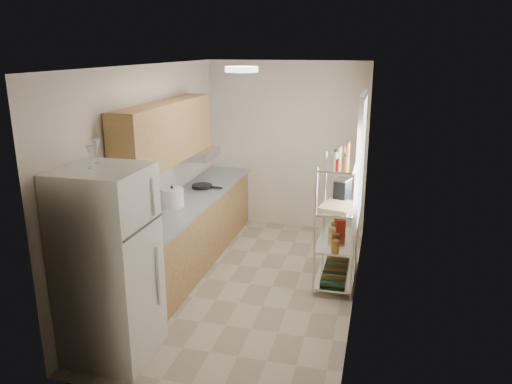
{
  "coord_description": "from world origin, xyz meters",
  "views": [
    {
      "loc": [
        1.45,
        -5.35,
        2.79
      ],
      "look_at": [
        0.01,
        0.25,
        1.1
      ],
      "focal_mm": 35.0,
      "sensor_mm": 36.0,
      "label": 1
    }
  ],
  "objects_px": {
    "refrigerator": "(109,265)",
    "espresso_machine": "(342,189)",
    "frying_pan_large": "(202,186)",
    "rice_cooker": "(172,197)",
    "cutting_board": "(338,206)"
  },
  "relations": [
    {
      "from": "refrigerator",
      "to": "espresso_machine",
      "type": "relative_size",
      "value": 6.79
    },
    {
      "from": "frying_pan_large",
      "to": "rice_cooker",
      "type": "bearing_deg",
      "value": -89.48
    },
    {
      "from": "frying_pan_large",
      "to": "espresso_machine",
      "type": "relative_size",
      "value": 1.04
    },
    {
      "from": "rice_cooker",
      "to": "frying_pan_large",
      "type": "distance_m",
      "value": 0.88
    },
    {
      "from": "rice_cooker",
      "to": "cutting_board",
      "type": "relative_size",
      "value": 0.62
    },
    {
      "from": "frying_pan_large",
      "to": "cutting_board",
      "type": "bearing_deg",
      "value": -16.49
    },
    {
      "from": "refrigerator",
      "to": "cutting_board",
      "type": "relative_size",
      "value": 3.94
    },
    {
      "from": "espresso_machine",
      "to": "cutting_board",
      "type": "bearing_deg",
      "value": -76.81
    },
    {
      "from": "frying_pan_large",
      "to": "espresso_machine",
      "type": "xyz_separation_m",
      "value": [
        1.97,
        -0.45,
        0.22
      ]
    },
    {
      "from": "espresso_machine",
      "to": "frying_pan_large",
      "type": "bearing_deg",
      "value": -176.48
    },
    {
      "from": "rice_cooker",
      "to": "frying_pan_large",
      "type": "height_order",
      "value": "rice_cooker"
    },
    {
      "from": "refrigerator",
      "to": "cutting_board",
      "type": "bearing_deg",
      "value": 44.81
    },
    {
      "from": "rice_cooker",
      "to": "espresso_machine",
      "type": "height_order",
      "value": "espresso_machine"
    },
    {
      "from": "rice_cooker",
      "to": "espresso_machine",
      "type": "bearing_deg",
      "value": 11.9
    },
    {
      "from": "refrigerator",
      "to": "rice_cooker",
      "type": "distance_m",
      "value": 1.74
    }
  ]
}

